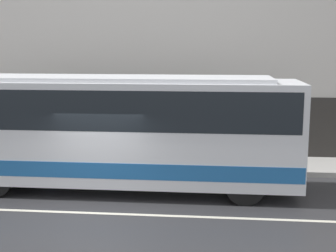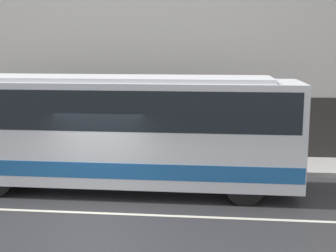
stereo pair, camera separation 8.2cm
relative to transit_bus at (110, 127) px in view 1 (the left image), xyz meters
The scene contains 6 objects.
ground_plane 2.88m from the transit_bus, 91.17° to the right, with size 60.00×60.00×0.00m, color #2D2D30.
sidewalk 3.52m from the transit_bus, 90.84° to the left, with size 60.00×2.26×0.18m.
building_facade 5.08m from the transit_bus, 90.59° to the left, with size 60.00×0.35×9.71m.
lane_stripe 2.88m from the transit_bus, 91.17° to the right, with size 54.00×0.14×0.01m.
transit_bus is the anchor object (origin of this frame).
pedestrian_waiting 4.70m from the transit_bus, 132.71° to the left, with size 0.36×0.36×1.60m.
Camera 1 is at (3.14, -11.41, 4.35)m, focal length 50.00 mm.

